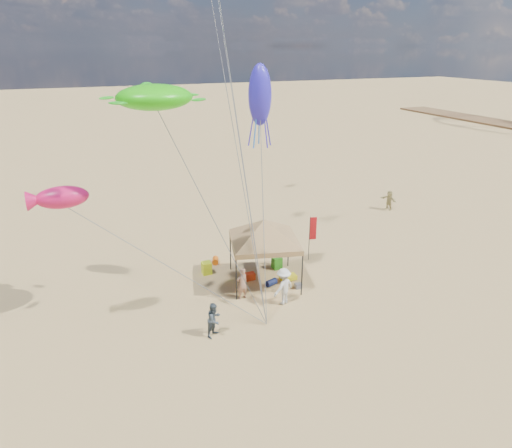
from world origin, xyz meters
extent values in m
plane|color=tan|center=(0.00, 0.00, 0.00)|extent=(280.00, 280.00, 0.00)
cylinder|color=black|center=(-0.18, 6.36, 1.11)|extent=(0.07, 0.07, 2.23)
cylinder|color=black|center=(3.06, 5.54, 1.11)|extent=(0.07, 0.07, 2.23)
cylinder|color=black|center=(-1.01, 3.13, 1.11)|extent=(0.07, 0.07, 2.23)
cylinder|color=black|center=(2.23, 2.30, 1.11)|extent=(0.07, 0.07, 2.23)
cube|color=#9D7746|center=(1.03, 4.33, 2.36)|extent=(4.18, 4.18, 0.27)
pyramid|color=#9D7746|center=(1.03, 4.33, 3.61)|extent=(6.55, 6.55, 1.11)
cylinder|color=black|center=(4.54, 5.79, 1.38)|extent=(0.04, 0.04, 2.77)
cube|color=#B40E15|center=(4.74, 5.74, 2.02)|extent=(0.40, 0.12, 1.38)
cube|color=red|center=(0.39, 4.83, 0.19)|extent=(0.54, 0.38, 0.38)
cube|color=#1445A5|center=(3.90, 7.62, 0.19)|extent=(0.54, 0.38, 0.38)
cylinder|color=#0D163C|center=(1.20, 3.77, 0.18)|extent=(0.69, 0.54, 0.36)
cylinder|color=#C9520B|center=(-0.75, 7.46, 0.18)|extent=(0.54, 0.69, 0.36)
cube|color=#298418|center=(2.32, 5.50, 0.35)|extent=(0.50, 0.50, 0.70)
cube|color=#C3DF18|center=(-1.60, 6.40, 0.35)|extent=(0.50, 0.50, 0.70)
cube|color=slate|center=(2.40, 2.97, 0.14)|extent=(0.34, 0.30, 0.28)
cube|color=yellow|center=(2.27, 3.93, 0.20)|extent=(0.90, 0.50, 0.24)
imported|color=tan|center=(-0.70, 3.14, 0.84)|extent=(0.69, 0.53, 1.69)
imported|color=#39454E|center=(-2.93, 0.65, 0.80)|extent=(0.99, 0.95, 1.60)
imported|color=silver|center=(1.01, 1.91, 0.95)|extent=(1.41, 1.14, 1.91)
imported|color=tan|center=(14.66, 11.38, 0.77)|extent=(0.82, 1.49, 1.54)
ellipsoid|color=#25D10B|center=(-4.47, 2.31, 10.12)|extent=(3.07, 2.52, 0.98)
ellipsoid|color=#D41454|center=(-8.29, 3.43, 6.25)|extent=(2.25, 1.50, 0.92)
ellipsoid|color=#3126D6|center=(0.64, 4.08, 9.85)|extent=(1.24, 1.24, 2.78)
camera|label=1|loc=(-7.66, -15.64, 11.93)|focal=31.78mm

